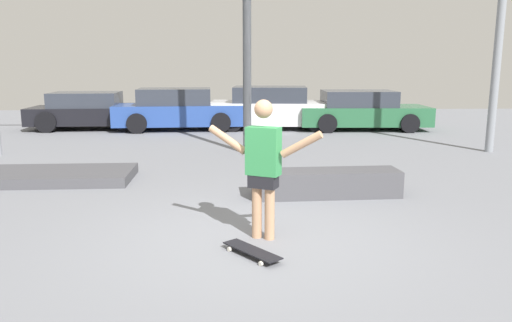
% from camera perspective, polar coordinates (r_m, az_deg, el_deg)
% --- Properties ---
extents(ground_plane, '(36.00, 36.00, 0.00)m').
position_cam_1_polar(ground_plane, '(6.37, 0.03, -8.82)').
color(ground_plane, slate).
extents(skateboarder, '(1.39, 0.73, 1.74)m').
position_cam_1_polar(skateboarder, '(6.12, 0.85, -0.18)').
color(skateboarder, tan).
rests_on(skateboarder, ground_plane).
extents(skateboard, '(0.68, 0.78, 0.08)m').
position_cam_1_polar(skateboard, '(5.79, -0.47, -10.22)').
color(skateboard, black).
rests_on(skateboard, ground_plane).
extents(grind_box, '(2.47, 0.74, 0.44)m').
position_cam_1_polar(grind_box, '(8.36, 7.99, -2.52)').
color(grind_box, '#47474C').
rests_on(grind_box, ground_plane).
extents(manual_pad, '(3.46, 1.49, 0.19)m').
position_cam_1_polar(manual_pad, '(10.20, -23.48, -1.58)').
color(manual_pad, '#47474C').
rests_on(manual_pad, ground_plane).
extents(parked_car_black, '(4.03, 2.05, 1.23)m').
position_cam_1_polar(parked_car_black, '(17.74, -18.44, 5.45)').
color(parked_car_black, black).
rests_on(parked_car_black, ground_plane).
extents(parked_car_blue, '(4.36, 2.10, 1.37)m').
position_cam_1_polar(parked_car_blue, '(16.85, -8.81, 5.81)').
color(parked_car_blue, '#284793').
rests_on(parked_car_blue, ground_plane).
extents(parked_car_white, '(4.50, 2.22, 1.41)m').
position_cam_1_polar(parked_car_white, '(16.95, 2.05, 6.04)').
color(parked_car_white, white).
rests_on(parked_car_white, ground_plane).
extents(parked_car_green, '(4.28, 2.12, 1.29)m').
position_cam_1_polar(parked_car_green, '(17.10, 11.95, 5.65)').
color(parked_car_green, '#28603D').
rests_on(parked_car_green, ground_plane).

